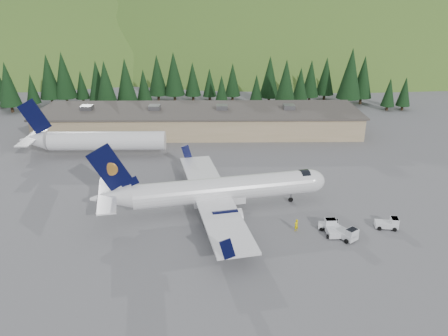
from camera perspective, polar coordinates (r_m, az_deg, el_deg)
ground at (r=64.41m, az=0.08°, el=-5.32°), size 600.00×600.00×0.00m
airliner at (r=62.87m, az=-0.81°, el=-2.96°), size 34.06×32.18×11.36m
second_airliner at (r=86.80m, az=-16.88°, el=3.49°), size 27.50×11.00×10.05m
baggage_tug_a at (r=60.54m, az=13.68°, el=-7.27°), size 2.80×2.03×1.37m
baggage_tug_b at (r=63.11m, az=20.70°, el=-6.79°), size 3.15×2.17×1.57m
baggage_tug_c at (r=59.65m, az=13.89°, el=-7.62°), size 1.99×3.19×1.67m
terminal_building at (r=98.99m, az=-3.19°, el=6.26°), size 71.00×17.00×6.10m
baggage_tug_d at (r=58.82m, az=15.68°, el=-8.23°), size 3.29×3.63×1.76m
ramp_worker at (r=59.17m, az=9.42°, el=-7.38°), size 0.74×0.67×1.71m
tree_line at (r=121.41m, az=-5.18°, el=11.51°), size 114.47×18.79×14.48m
hills at (r=292.52m, az=9.92°, el=-0.78°), size 614.00×330.00×300.00m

